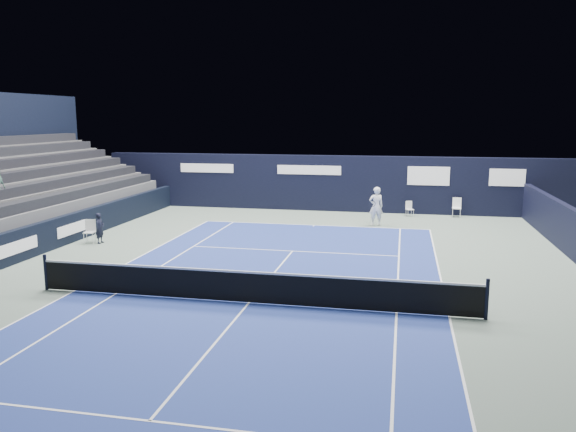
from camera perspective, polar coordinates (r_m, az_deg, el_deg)
name	(u,v)px	position (r m, az deg, el deg)	size (l,w,h in m)	color
ground	(266,283)	(17.96, -2.28, -6.83)	(48.00, 48.00, 0.00)	#596A5E
court_surface	(249,303)	(16.11, -4.00, -8.82)	(10.97, 23.77, 0.01)	navy
folding_chair_back_a	(409,206)	(30.54, 12.20, 1.00)	(0.46, 0.48, 0.81)	silver
folding_chair_back_b	(457,206)	(30.92, 16.77, 0.98)	(0.48, 0.47, 1.02)	white
line_judge_chair	(90,230)	(24.93, -19.48, -1.31)	(0.51, 0.50, 0.98)	silver
line_judge	(100,228)	(24.66, -18.57, -1.17)	(0.47, 0.31, 1.28)	black
court_markings	(249,303)	(16.11, -4.00, -8.80)	(11.03, 23.83, 0.00)	white
tennis_net	(249,286)	(15.96, -4.03, -7.11)	(12.90, 0.10, 1.10)	black
back_sponsor_wall	(327,183)	(31.66, 4.02, 3.36)	(26.00, 0.63, 3.10)	black
side_barrier_left	(68,229)	(25.18, -21.47, -1.23)	(0.33, 22.00, 1.20)	black
spectator_stand	(2,191)	(27.99, -27.02, 2.25)	(6.00, 18.00, 6.40)	#4B4B4D
tennis_player	(376,206)	(27.49, 8.93, 0.98)	(0.80, 0.93, 1.90)	white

